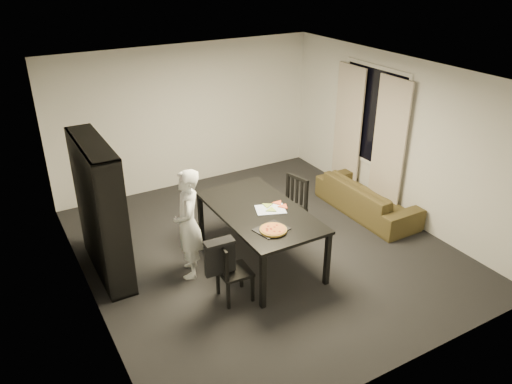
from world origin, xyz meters
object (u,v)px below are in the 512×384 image
bookshelf (101,210)px  pepperoni_pizza (273,230)px  dining_table (260,215)px  chair_right (292,203)px  person (188,224)px  chair_left (229,268)px  sofa (367,198)px  baking_tray (271,229)px

bookshelf → pepperoni_pizza: bearing=-38.2°
bookshelf → dining_table: bookshelf is taller
chair_right → person: person is taller
dining_table → chair_left: bearing=-143.3°
dining_table → pepperoni_pizza: pepperoni_pizza is taller
sofa → baking_tray: bearing=110.0°
chair_right → pepperoni_pizza: (-0.94, -0.98, 0.30)m
pepperoni_pizza → baking_tray: bearing=85.7°
chair_left → chair_right: (1.58, 0.97, 0.07)m
sofa → chair_left: bearing=106.8°
chair_left → pepperoni_pizza: size_ratio=2.39×
bookshelf → baking_tray: 2.27m
dining_table → pepperoni_pizza: size_ratio=5.60×
pepperoni_pizza → chair_right: bearing=46.2°
bookshelf → person: bearing=-33.2°
chair_left → person: 0.86m
dining_table → sofa: bearing=8.7°
baking_tray → sofa: size_ratio=0.21×
chair_left → sofa: chair_left is taller
bookshelf → person: 1.17m
baking_tray → pepperoni_pizza: size_ratio=1.14×
bookshelf → dining_table: bearing=-23.3°
bookshelf → sofa: 4.32m
person → baking_tray: person is taller
bookshelf → chair_right: bookshelf is taller
person → pepperoni_pizza: size_ratio=4.40×
baking_tray → sofa: baking_tray is taller
bookshelf → sofa: bookshelf is taller
baking_tray → dining_table: bearing=75.7°
chair_left → person: bearing=17.2°
dining_table → person: (-0.98, 0.20, 0.03)m
bookshelf → person: size_ratio=1.23×
pepperoni_pizza → sofa: size_ratio=0.18×
dining_table → person: person is taller
chair_right → bookshelf: bearing=-113.0°
dining_table → pepperoni_pizza: bearing=-103.4°
chair_right → chair_left: bearing=-72.2°
sofa → bookshelf: bearing=83.5°
chair_right → sofa: (1.50, -0.04, -0.26)m
bookshelf → baking_tray: (1.80, -1.37, -0.13)m
chair_right → pepperoni_pizza: size_ratio=2.73×
bookshelf → pepperoni_pizza: 2.30m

